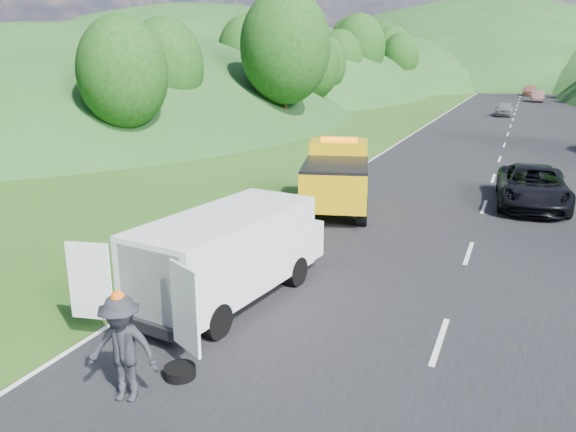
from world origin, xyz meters
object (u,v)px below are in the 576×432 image
at_px(woman, 259,248).
at_px(worker, 127,399).
at_px(white_van, 230,251).
at_px(suitcase, 228,243).
at_px(spare_tire, 180,377).
at_px(tow_truck, 337,176).
at_px(child, 238,274).
at_px(passing_suv, 530,206).

xyz_separation_m(woman, worker, (1.39, -8.21, 0.00)).
distance_m(woman, worker, 8.32).
distance_m(white_van, suitcase, 3.61).
bearing_deg(suitcase, spare_tire, -68.68).
distance_m(tow_truck, woman, 5.72).
bearing_deg(suitcase, woman, 49.26).
distance_m(woman, child, 2.24).
bearing_deg(worker, woman, 86.51).
bearing_deg(suitcase, child, -52.38).
bearing_deg(woman, white_van, -164.16).
height_order(worker, passing_suv, worker).
xyz_separation_m(white_van, child, (-0.66, 1.58, -1.27)).
bearing_deg(passing_suv, worker, -114.28).
height_order(woman, suitcase, woman).
bearing_deg(suitcase, passing_suv, 48.89).
relative_size(woman, worker, 0.88).
relative_size(child, passing_suv, 0.17).
bearing_deg(worker, passing_suv, 56.28).
bearing_deg(suitcase, worker, -74.54).
xyz_separation_m(suitcase, spare_tire, (2.53, -6.48, -0.31)).
relative_size(woman, passing_suv, 0.30).
xyz_separation_m(child, worker, (0.96, -6.01, 0.00)).
relative_size(child, spare_tire, 1.65).
bearing_deg(white_van, woman, 114.08).
relative_size(white_van, child, 6.67).
height_order(woman, passing_suv, woman).
bearing_deg(woman, passing_suv, -41.36).
xyz_separation_m(suitcase, passing_suv, (8.53, 9.77, -0.31)).
bearing_deg(spare_tire, tow_truck, 94.93).
bearing_deg(tow_truck, child, -107.61).
xyz_separation_m(tow_truck, white_van, (0.33, -9.29, -0.05)).
height_order(suitcase, spare_tire, suitcase).
distance_m(white_van, passing_suv, 14.52).
height_order(worker, spare_tire, worker).
xyz_separation_m(tow_truck, suitcase, (-1.43, -6.29, -1.00)).
xyz_separation_m(child, spare_tire, (1.43, -5.06, 0.00)).
bearing_deg(tow_truck, passing_suv, 11.00).
bearing_deg(child, woman, 106.49).
bearing_deg(white_van, worker, -78.05).
bearing_deg(passing_suv, child, -127.26).
height_order(tow_truck, worker, tow_truck).
xyz_separation_m(worker, spare_tire, (0.47, 0.96, 0.00)).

